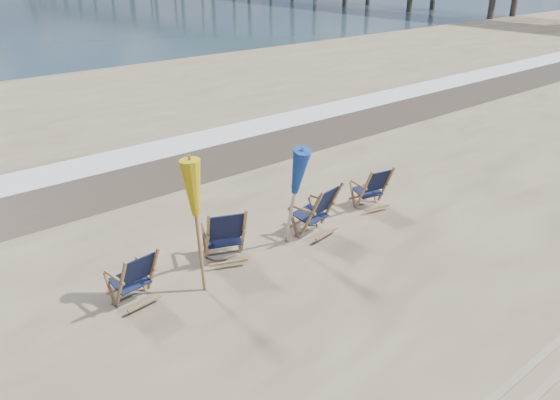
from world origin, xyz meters
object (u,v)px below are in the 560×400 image
(beach_chair_1, at_px, (244,234))
(umbrella_blue, at_px, (293,171))
(beach_chair_0, at_px, (153,271))
(beach_chair_3, at_px, (386,186))
(umbrella_yellow, at_px, (196,195))
(beach_chair_2, at_px, (332,206))

(beach_chair_1, relative_size, umbrella_blue, 0.54)
(beach_chair_0, relative_size, beach_chair_1, 0.88)
(beach_chair_3, distance_m, umbrella_yellow, 4.64)
(beach_chair_0, height_order, beach_chair_1, beach_chair_1)
(beach_chair_0, bearing_deg, umbrella_blue, 171.03)
(beach_chair_3, distance_m, umbrella_blue, 2.71)
(beach_chair_2, relative_size, umbrella_yellow, 0.49)
(beach_chair_0, distance_m, beach_chair_3, 5.14)
(beach_chair_2, xyz_separation_m, beach_chair_3, (1.58, 0.05, -0.05))
(beach_chair_2, bearing_deg, umbrella_yellow, -6.16)
(umbrella_yellow, bearing_deg, beach_chair_3, 2.59)
(beach_chair_0, relative_size, umbrella_blue, 0.48)
(beach_chair_2, relative_size, beach_chair_3, 1.10)
(beach_chair_2, distance_m, umbrella_blue, 1.33)
(beach_chair_1, relative_size, beach_chair_3, 1.12)
(beach_chair_3, bearing_deg, beach_chair_2, 13.10)
(beach_chair_1, bearing_deg, beach_chair_0, 22.91)
(beach_chair_3, bearing_deg, umbrella_yellow, 13.98)
(beach_chair_0, distance_m, beach_chair_2, 3.57)
(beach_chair_2, height_order, umbrella_yellow, umbrella_yellow)
(beach_chair_0, xyz_separation_m, beach_chair_3, (5.14, -0.06, 0.01))
(beach_chair_3, bearing_deg, beach_chair_0, 10.71)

